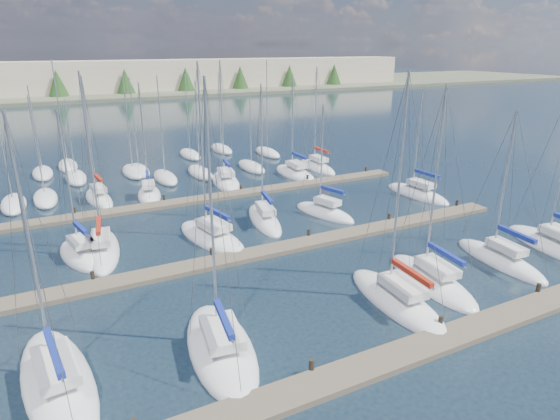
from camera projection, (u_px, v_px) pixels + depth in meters
name	position (u px, v px, depth m)	size (l,w,h in m)	color
ground	(144.00, 145.00, 71.44)	(400.00, 400.00, 0.00)	#1D2D3A
dock_near	(392.00, 358.00, 22.66)	(44.00, 1.93, 1.10)	#6B5E4C
dock_mid	(268.00, 251.00, 34.43)	(44.00, 1.93, 1.10)	#6B5E4C
dock_far	(207.00, 198.00, 46.19)	(44.00, 1.93, 1.10)	#6B5E4C
sailboat_b	(58.00, 382.00, 21.06)	(4.00, 9.75, 12.94)	white
sailboat_m	(417.00, 194.00, 47.54)	(2.99, 8.10, 11.26)	white
sailboat_n	(99.00, 198.00, 46.02)	(2.82, 7.03, 12.62)	white
sailboat_o	(149.00, 195.00, 47.19)	(3.29, 6.45, 11.91)	white
sailboat_l	(325.00, 213.00, 42.21)	(3.91, 7.02, 10.51)	white
sailboat_g	(556.00, 246.00, 35.21)	(4.41, 9.21, 14.62)	white
sailboat_i	(103.00, 250.00, 34.48)	(3.43, 8.55, 13.62)	white
sailboat_p	(226.00, 181.00, 51.87)	(4.09, 8.48, 13.79)	white
sailboat_k	(264.00, 219.00, 40.53)	(3.65, 8.25, 12.30)	white
sailboat_j	(211.00, 237.00, 36.86)	(4.62, 8.89, 14.15)	white
sailboat_d	(396.00, 300.00, 27.74)	(3.21, 8.76, 14.02)	white
sailboat_c	(221.00, 348.00, 23.41)	(4.27, 8.81, 14.02)	white
sailboat_e	(431.00, 281.00, 30.05)	(3.55, 8.48, 13.12)	white
sailboat_f	(500.00, 260.00, 32.94)	(2.82, 7.93, 11.35)	white
sailboat_h	(81.00, 255.00, 33.75)	(3.74, 6.83, 11.22)	white
sailboat_r	(317.00, 167.00, 57.90)	(2.42, 7.81, 12.87)	white
sailboat_q	(295.00, 173.00, 55.07)	(2.95, 8.13, 11.81)	white
distant_boats	(135.00, 171.00, 55.85)	(36.93, 20.75, 13.30)	#9EA0A5
shoreline	(33.00, 70.00, 138.72)	(400.00, 60.00, 38.00)	#666B51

